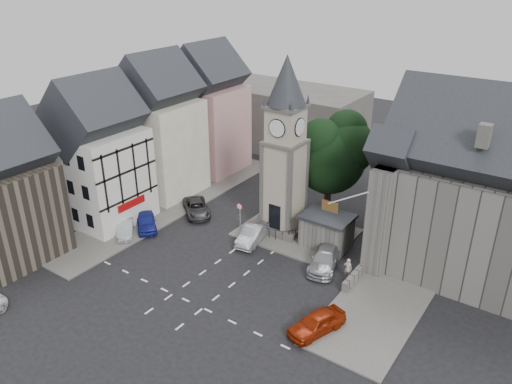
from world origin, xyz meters
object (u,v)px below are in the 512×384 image
Objects in this scene: car_east_red at (317,323)px; car_west_blue at (146,221)px; pedestrian at (348,268)px; stone_shelter at (327,231)px; clock_tower at (285,148)px.

car_west_blue is at bearing -170.89° from car_east_red.
car_east_red reaches higher than car_west_blue.
car_west_blue is 2.42× the size of pedestrian.
car_east_red is (4.74, -10.50, -0.80)m from stone_shelter.
car_west_blue is (-15.54, -6.81, -0.80)m from stone_shelter.
clock_tower is 3.71× the size of car_west_blue.
clock_tower is 3.78× the size of stone_shelter.
clock_tower reaches higher than pedestrian.
pedestrian is (8.52, -3.94, -7.22)m from clock_tower.
pedestrian reaches higher than car_east_red.
car_east_red is (20.29, -3.69, 0.00)m from car_west_blue.
stone_shelter is 16.99m from car_west_blue.
car_west_blue is (-10.74, -7.30, -7.38)m from clock_tower.
clock_tower reaches higher than stone_shelter.
car_east_red is 7.12m from pedestrian.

